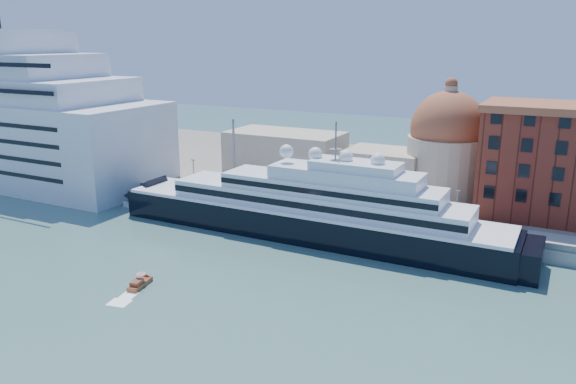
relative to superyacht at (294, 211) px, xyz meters
The scene contains 9 objects.
ground 23.46m from the superyacht, 90.48° to the right, with size 400.00×400.00×0.00m, color #38625A.
quay 11.52m from the superyacht, 91.01° to the left, with size 180.00×10.00×2.50m, color gray.
land 52.13m from the superyacht, 90.21° to the left, with size 260.00×72.00×2.00m, color slate.
quay_fence 6.69m from the superyacht, 91.71° to the left, with size 180.00×0.10×1.20m, color slate.
superyacht is the anchor object (origin of this frame).
service_barge 38.04m from the superyacht, behind, with size 11.68×7.15×2.49m.
water_taxi 35.27m from the superyacht, 107.14° to the right, with size 2.66×5.34×2.42m.
church 35.82m from the superyacht, 79.88° to the left, with size 66.00×18.00×25.50m.
lamp_posts 16.68m from the superyacht, 144.22° to the left, with size 120.80×2.40×18.00m.
Camera 1 is at (47.82, -71.94, 37.63)m, focal length 35.00 mm.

